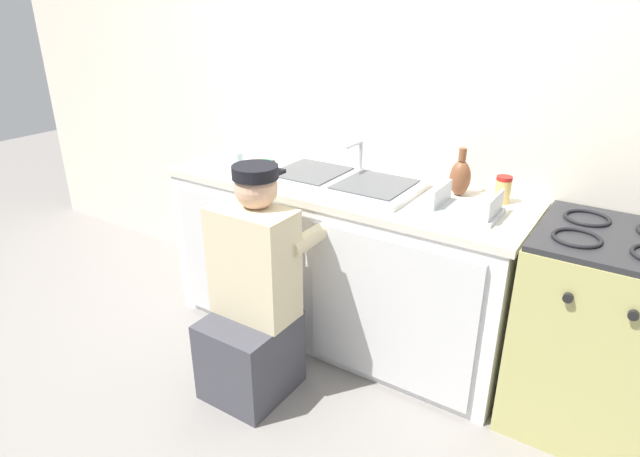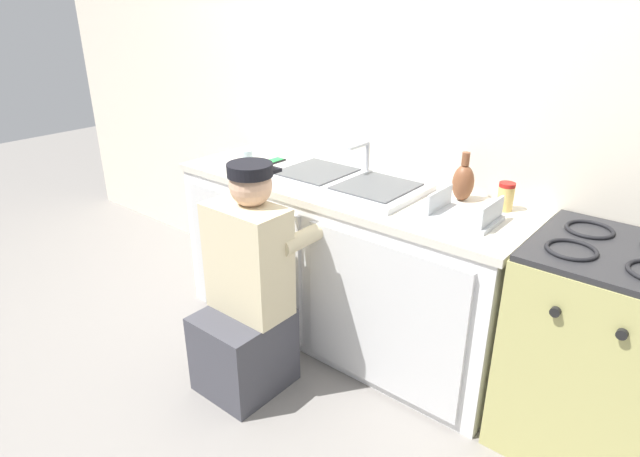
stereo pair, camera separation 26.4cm
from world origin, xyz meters
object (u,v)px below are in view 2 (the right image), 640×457
condiment_jar (506,196)px  cell_phone (273,161)px  sink_double_basin (345,181)px  water_glass (248,159)px  stove_range (595,351)px  vase_decorative (463,182)px  dish_rack_tray (464,215)px  plumber_person (247,299)px

condiment_jar → cell_phone: condiment_jar is taller
sink_double_basin → water_glass: (-0.59, -0.11, 0.03)m
stove_range → cell_phone: stove_range is taller
sink_double_basin → condiment_jar: bearing=12.7°
water_glass → vase_decorative: (1.15, 0.28, 0.04)m
sink_double_basin → vase_decorative: vase_decorative is taller
dish_rack_tray → condiment_jar: (0.09, 0.22, 0.04)m
sink_double_basin → stove_range: bearing=-0.1°
sink_double_basin → stove_range: size_ratio=0.88×
stove_range → plumber_person: plumber_person is taller
dish_rack_tray → condiment_jar: size_ratio=2.19×
stove_range → condiment_jar: condiment_jar is taller
plumber_person → dish_rack_tray: bearing=37.2°
condiment_jar → cell_phone: bearing=-175.0°
cell_phone → plumber_person: bearing=-55.3°
condiment_jar → cell_phone: (-1.32, -0.12, -0.06)m
water_glass → dish_rack_tray: (1.26, 0.06, -0.03)m
stove_range → water_glass: 1.92m
sink_double_basin → condiment_jar: size_ratio=6.25×
sink_double_basin → water_glass: size_ratio=8.00×
stove_range → water_glass: (-1.86, -0.11, 0.48)m
vase_decorative → dish_rack_tray: (0.12, -0.22, -0.07)m
sink_double_basin → water_glass: sink_double_basin is taller
sink_double_basin → dish_rack_tray: size_ratio=2.86×
water_glass → sink_double_basin: bearing=11.0°
stove_range → dish_rack_tray: size_ratio=3.26×
plumber_person → water_glass: size_ratio=11.04×
vase_decorative → cell_phone: bearing=-174.3°
dish_rack_tray → condiment_jar: bearing=68.3°
plumber_person → water_glass: bearing=134.5°
sink_double_basin → vase_decorative: (0.56, 0.17, 0.07)m
vase_decorative → cell_phone: vase_decorative is taller
plumber_person → dish_rack_tray: (0.76, 0.58, 0.44)m
dish_rack_tray → plumber_person: bearing=-142.8°
plumber_person → condiment_jar: 1.26m
condiment_jar → cell_phone: 1.33m
sink_double_basin → plumber_person: size_ratio=0.72×
dish_rack_tray → cell_phone: dish_rack_tray is taller
stove_range → cell_phone: bearing=178.2°
water_glass → vase_decorative: vase_decorative is taller
water_glass → vase_decorative: 1.18m
stove_range → vase_decorative: bearing=166.6°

